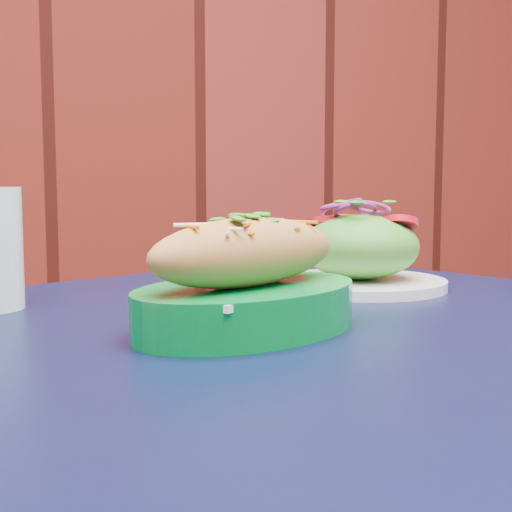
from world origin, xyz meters
name	(u,v)px	position (x,y,z in m)	size (l,w,h in m)	color
cafe_table	(318,408)	(0.47, 1.72, 0.66)	(1.01, 1.01, 0.75)	black
banh_mi_basket	(248,282)	(0.39, 1.70, 0.79)	(0.27, 0.23, 0.11)	#00732A
salad_plate	(360,254)	(0.61, 1.88, 0.79)	(0.21, 0.21, 0.11)	white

